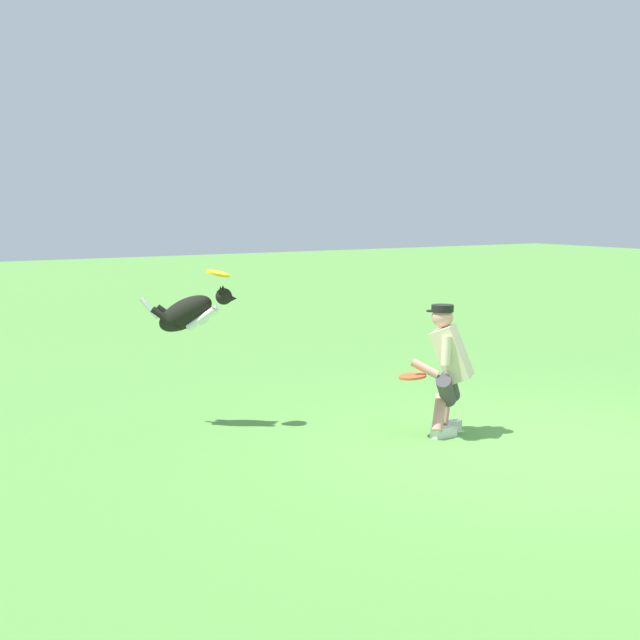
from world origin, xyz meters
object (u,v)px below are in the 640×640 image
at_px(person, 448,365).
at_px(frisbee_flying, 218,273).
at_px(frisbee_held, 412,376).
at_px(dog, 190,313).

relative_size(person, frisbee_flying, 5.27).
relative_size(frisbee_flying, frisbee_held, 0.91).
height_order(person, frisbee_held, person).
height_order(frisbee_flying, frisbee_held, frisbee_flying).
bearing_deg(frisbee_held, dog, -45.38).
relative_size(person, dog, 1.56).
bearing_deg(frisbee_flying, frisbee_held, 133.90).
relative_size(dog, frisbee_flying, 3.38).
xyz_separation_m(frisbee_flying, frisbee_held, (-1.38, 1.43, -0.97)).
bearing_deg(person, dog, 9.64).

